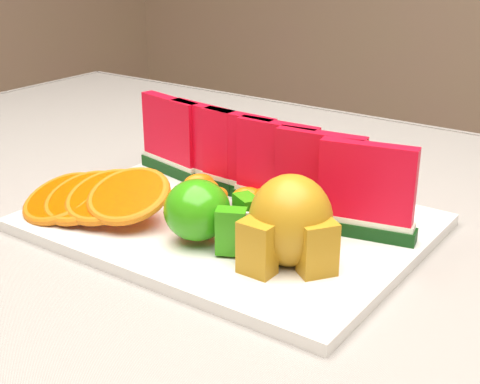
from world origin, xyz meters
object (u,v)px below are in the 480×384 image
Objects in this scene: apple_cluster at (204,212)px; platter at (230,222)px; fork at (233,138)px; pear_cluster at (290,224)px.

platter is at bearing 104.49° from apple_cluster.
apple_cluster is 0.39m from fork.
pear_cluster reaches higher than fork.
apple_cluster is 0.51× the size of fork.
platter reaches higher than fork.
pear_cluster reaches higher than apple_cluster.
fork is at bearing 125.15° from platter.
fork is (-0.29, 0.32, -0.05)m from pear_cluster.
fork is (-0.19, 0.27, -0.00)m from platter.
pear_cluster is 0.43m from fork.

